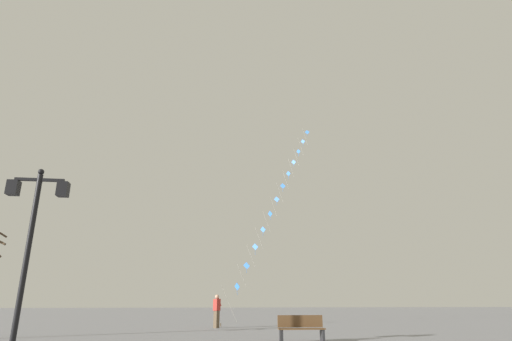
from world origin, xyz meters
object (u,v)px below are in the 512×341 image
kite_train (277,199)px  kite_flyer (217,310)px  twin_lantern_lamp_post (33,222)px  park_bench (301,329)px

kite_train → kite_flyer: kite_train is taller
twin_lantern_lamp_post → kite_flyer: twin_lantern_lamp_post is taller
twin_lantern_lamp_post → park_bench: bearing=22.8°
kite_flyer → park_bench: 8.99m
kite_train → park_bench: size_ratio=10.63×
kite_flyer → park_bench: bearing=-128.7°
twin_lantern_lamp_post → kite_train: kite_train is taller
twin_lantern_lamp_post → kite_flyer: size_ratio=2.83×
kite_train → twin_lantern_lamp_post: bearing=-118.0°
twin_lantern_lamp_post → park_bench: twin_lantern_lamp_post is taller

